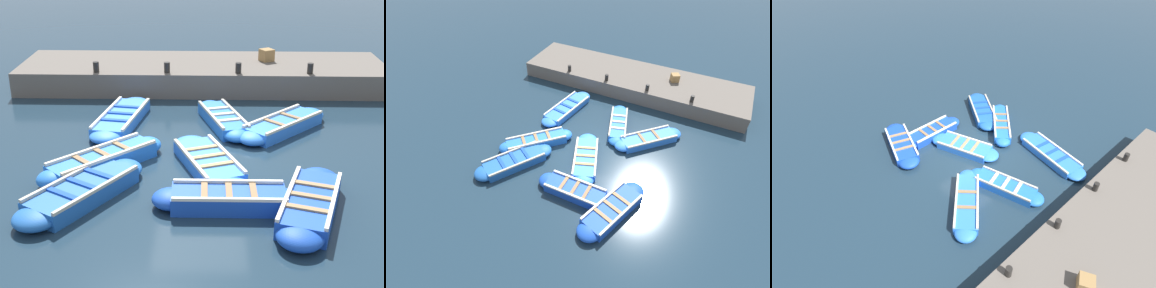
# 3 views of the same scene
# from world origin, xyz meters

# --- Properties ---
(ground_plane) EXTENTS (120.00, 120.00, 0.00)m
(ground_plane) POSITION_xyz_m (0.00, 0.00, 0.00)
(ground_plane) COLOR #1C303F
(boat_outer_right) EXTENTS (3.33, 1.67, 0.41)m
(boat_outer_right) POSITION_xyz_m (2.55, -0.63, 0.18)
(boat_outer_right) COLOR blue
(boat_outer_right) RESTS_ON ground
(boat_alongside) EXTENTS (3.05, 3.00, 0.46)m
(boat_alongside) POSITION_xyz_m (-0.45, 2.39, 0.20)
(boat_alongside) COLOR blue
(boat_alongside) RESTS_ON ground
(boat_inner_gap) EXTENTS (3.50, 2.08, 0.39)m
(boat_inner_gap) POSITION_xyz_m (-0.39, -0.19, 0.16)
(boat_inner_gap) COLOR blue
(boat_inner_gap) RESTS_ON ground
(boat_centre) EXTENTS (3.57, 2.71, 0.43)m
(boat_centre) POSITION_xyz_m (-2.01, 2.56, 0.19)
(boat_centre) COLOR #1E59AD
(boat_centre) RESTS_ON ground
(boat_far_corner) EXTENTS (3.59, 1.97, 0.45)m
(boat_far_corner) POSITION_xyz_m (-2.48, -2.31, 0.20)
(boat_far_corner) COLOR #1947B7
(boat_far_corner) RESTS_ON ground
(boat_bow_out) EXTENTS (3.08, 3.03, 0.41)m
(boat_bow_out) POSITION_xyz_m (2.13, -2.34, 0.18)
(boat_bow_out) COLOR blue
(boat_bow_out) RESTS_ON ground
(boat_near_quay) EXTENTS (3.86, 1.51, 0.37)m
(boat_near_quay) POSITION_xyz_m (2.63, 2.39, 0.16)
(boat_near_quay) COLOR blue
(boat_near_quay) RESTS_ON ground
(boat_stern_in) EXTENTS (0.90, 3.29, 0.45)m
(boat_stern_in) POSITION_xyz_m (-2.28, -0.62, 0.19)
(boat_stern_in) COLOR #1947B7
(boat_stern_in) RESTS_ON ground
(quay_wall) EXTENTS (3.45, 13.01, 0.84)m
(quay_wall) POSITION_xyz_m (6.63, 0.00, 0.42)
(quay_wall) COLOR #605951
(quay_wall) RESTS_ON ground
(bollard_north) EXTENTS (0.20, 0.20, 0.35)m
(bollard_north) POSITION_xyz_m (5.25, -3.60, 1.02)
(bollard_north) COLOR black
(bollard_north) RESTS_ON quay_wall
(bollard_mid_north) EXTENTS (0.20, 0.20, 0.35)m
(bollard_mid_north) POSITION_xyz_m (5.25, -1.20, 1.02)
(bollard_mid_north) COLOR black
(bollard_mid_north) RESTS_ON quay_wall
(bollard_mid_south) EXTENTS (0.20, 0.20, 0.35)m
(bollard_mid_south) POSITION_xyz_m (5.25, 1.20, 1.02)
(bollard_mid_south) COLOR black
(bollard_mid_south) RESTS_ON quay_wall
(bollard_south) EXTENTS (0.20, 0.20, 0.35)m
(bollard_south) POSITION_xyz_m (5.25, 3.60, 1.02)
(bollard_south) COLOR black
(bollard_south) RESTS_ON quay_wall
(wooden_crate) EXTENTS (0.58, 0.58, 0.43)m
(wooden_crate) POSITION_xyz_m (6.91, -2.31, 1.06)
(wooden_crate) COLOR olive
(wooden_crate) RESTS_ON quay_wall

